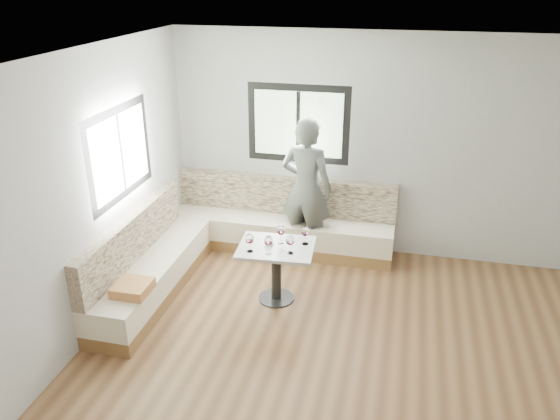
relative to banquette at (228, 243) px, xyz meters
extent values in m
cube|color=brown|center=(1.59, -1.63, -0.33)|extent=(5.00, 5.00, 0.01)
cube|color=white|center=(1.59, -1.63, 2.47)|extent=(5.00, 5.00, 0.01)
cube|color=#B7B7B2|center=(1.59, 0.87, 1.07)|extent=(5.00, 0.01, 2.80)
cube|color=#B7B7B2|center=(-0.91, -1.63, 1.07)|extent=(0.01, 5.00, 2.80)
cube|color=black|center=(0.69, 0.86, 1.32)|extent=(1.30, 0.02, 1.00)
cube|color=black|center=(-0.90, -0.73, 1.32)|extent=(0.02, 1.30, 1.00)
cube|color=brown|center=(0.54, 0.60, -0.25)|extent=(2.90, 0.55, 0.16)
cube|color=#EFE1C3|center=(0.54, 0.60, -0.03)|extent=(2.90, 0.55, 0.29)
cube|color=beige|center=(0.54, 0.80, 0.37)|extent=(2.90, 0.14, 0.50)
cube|color=brown|center=(-0.64, -0.80, -0.25)|extent=(0.55, 2.25, 0.16)
cube|color=#EFE1C3|center=(-0.64, -0.80, -0.03)|extent=(0.55, 2.25, 0.29)
cube|color=beige|center=(-0.84, -0.80, 0.37)|extent=(0.14, 2.25, 0.50)
cube|color=#B85340|center=(-0.51, -1.48, 0.17)|extent=(0.35, 0.35, 0.10)
cylinder|color=black|center=(0.75, -0.58, -0.32)|extent=(0.40, 0.40, 0.02)
cylinder|color=black|center=(0.75, -0.58, -0.01)|extent=(0.11, 0.11, 0.63)
cube|color=silver|center=(0.75, -0.58, 0.32)|extent=(0.86, 0.69, 0.04)
imported|color=#525751|center=(0.87, 0.55, 0.59)|extent=(0.75, 0.57, 1.83)
cylinder|color=white|center=(0.67, -0.57, 0.36)|extent=(0.10, 0.10, 0.04)
sphere|color=black|center=(0.68, -0.56, 0.37)|extent=(0.02, 0.02, 0.02)
sphere|color=black|center=(0.65, -0.56, 0.37)|extent=(0.02, 0.02, 0.02)
sphere|color=black|center=(0.67, -0.58, 0.37)|extent=(0.02, 0.02, 0.02)
cylinder|color=white|center=(0.51, -0.76, 0.34)|extent=(0.07, 0.07, 0.01)
cylinder|color=white|center=(0.51, -0.76, 0.39)|extent=(0.01, 0.01, 0.09)
ellipsoid|color=white|center=(0.51, -0.76, 0.49)|extent=(0.09, 0.09, 0.11)
cylinder|color=#410210|center=(0.51, -0.76, 0.46)|extent=(0.06, 0.06, 0.02)
cylinder|color=white|center=(0.71, -0.76, 0.34)|extent=(0.07, 0.07, 0.01)
cylinder|color=white|center=(0.71, -0.76, 0.39)|extent=(0.01, 0.01, 0.09)
ellipsoid|color=white|center=(0.71, -0.76, 0.49)|extent=(0.09, 0.09, 0.11)
cylinder|color=#410210|center=(0.71, -0.76, 0.46)|extent=(0.06, 0.06, 0.02)
cylinder|color=white|center=(0.93, -0.70, 0.34)|extent=(0.07, 0.07, 0.01)
cylinder|color=white|center=(0.93, -0.70, 0.39)|extent=(0.01, 0.01, 0.09)
ellipsoid|color=white|center=(0.93, -0.70, 0.49)|extent=(0.09, 0.09, 0.11)
cylinder|color=#410210|center=(0.93, -0.70, 0.46)|extent=(0.06, 0.06, 0.02)
cylinder|color=white|center=(0.78, -0.49, 0.34)|extent=(0.07, 0.07, 0.01)
cylinder|color=white|center=(0.78, -0.49, 0.39)|extent=(0.01, 0.01, 0.09)
ellipsoid|color=white|center=(0.78, -0.49, 0.49)|extent=(0.09, 0.09, 0.11)
cylinder|color=#410210|center=(0.78, -0.49, 0.46)|extent=(0.06, 0.06, 0.02)
cylinder|color=white|center=(1.05, -0.46, 0.34)|extent=(0.07, 0.07, 0.01)
cylinder|color=white|center=(1.05, -0.46, 0.39)|extent=(0.01, 0.01, 0.09)
ellipsoid|color=white|center=(1.05, -0.46, 0.49)|extent=(0.09, 0.09, 0.11)
cylinder|color=#410210|center=(1.05, -0.46, 0.46)|extent=(0.06, 0.06, 0.02)
camera|label=1|loc=(2.01, -5.68, 3.10)|focal=35.00mm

